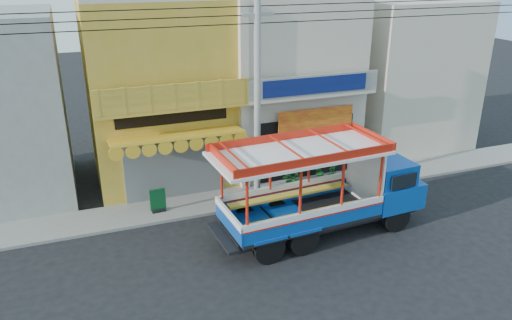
% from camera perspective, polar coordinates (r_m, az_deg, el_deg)
% --- Properties ---
extents(ground, '(90.00, 90.00, 0.00)m').
position_cam_1_polar(ground, '(18.55, 6.71, -8.81)').
color(ground, black).
rests_on(ground, ground).
extents(sidewalk, '(30.00, 2.00, 0.12)m').
position_cam_1_polar(sidewalk, '(21.72, 1.96, -3.67)').
color(sidewalk, slate).
rests_on(sidewalk, ground).
extents(shophouse_left, '(6.00, 7.50, 8.24)m').
position_cam_1_polar(shophouse_left, '(22.95, -11.15, 8.08)').
color(shophouse_left, '#AA8F25').
rests_on(shophouse_left, ground).
extents(shophouse_right, '(6.00, 6.75, 8.24)m').
position_cam_1_polar(shophouse_right, '(24.61, 2.89, 9.37)').
color(shophouse_right, beige).
rests_on(shophouse_right, ground).
extents(party_pilaster, '(0.35, 0.30, 8.00)m').
position_cam_1_polar(party_pilaster, '(20.75, -1.37, 6.73)').
color(party_pilaster, beige).
rests_on(party_pilaster, ground).
extents(filler_building_right, '(6.00, 6.00, 7.60)m').
position_cam_1_polar(filler_building_right, '(28.17, 16.24, 9.50)').
color(filler_building_right, beige).
rests_on(filler_building_right, ground).
extents(utility_pole, '(28.00, 0.26, 9.00)m').
position_cam_1_polar(utility_pole, '(19.14, 0.57, 8.62)').
color(utility_pole, gray).
rests_on(utility_pole, ground).
extents(songthaew_truck, '(7.98, 3.04, 3.66)m').
position_cam_1_polar(songthaew_truck, '(18.39, 9.02, -3.03)').
color(songthaew_truck, black).
rests_on(songthaew_truck, ground).
extents(green_sign, '(0.63, 0.32, 0.97)m').
position_cam_1_polar(green_sign, '(20.17, -11.14, -4.74)').
color(green_sign, black).
rests_on(green_sign, sidewalk).
extents(potted_plant_a, '(1.15, 1.17, 0.98)m').
position_cam_1_polar(potted_plant_a, '(21.58, 4.15, -2.27)').
color(potted_plant_a, '#1A5B1F').
rests_on(potted_plant_a, sidewalk).
extents(potted_plant_b, '(0.59, 0.55, 0.85)m').
position_cam_1_polar(potted_plant_b, '(22.70, 7.20, -1.32)').
color(potted_plant_b, '#1A5B1F').
rests_on(potted_plant_b, sidewalk).
extents(potted_plant_c, '(0.71, 0.71, 0.90)m').
position_cam_1_polar(potted_plant_c, '(22.56, 8.83, -1.49)').
color(potted_plant_c, '#1A5B1F').
rests_on(potted_plant_c, sidewalk).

